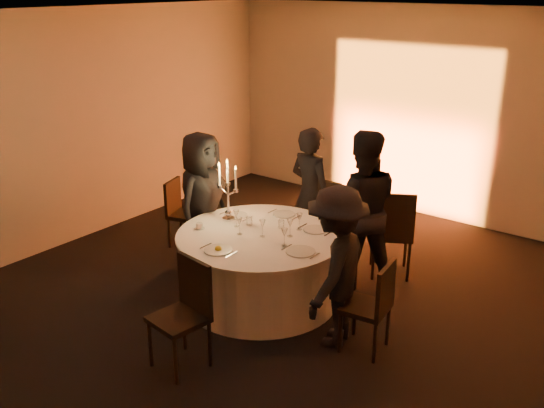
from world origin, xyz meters
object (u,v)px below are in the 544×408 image
Objects in this scene: guest_left at (202,202)px; chair_back_left at (329,213)px; coffee_cup at (199,226)px; chair_front at (186,307)px; banquet_table at (261,267)px; chair_left at (180,209)px; guest_back_right at (361,210)px; guest_back_left at (310,194)px; chair_back_right at (392,229)px; chair_right at (374,303)px; candelabra at (228,199)px; guest_right at (336,267)px.

chair_back_left is at bearing -51.51° from guest_left.
chair_back_left is 9.55× the size of coffee_cup.
coffee_cup is at bearing 135.79° from chair_front.
chair_left is at bearing 163.53° from banquet_table.
banquet_table is 1.28m from guest_back_right.
guest_back_left is (0.82, 1.06, -0.01)m from guest_left.
chair_back_right is 1.17× the size of chair_right.
guest_left is (-1.22, 1.52, 0.28)m from chair_front.
candelabra is (-0.55, -1.24, 0.42)m from chair_back_left.
coffee_cup is at bearing 68.86° from chair_back_left.
guest_right reaches higher than candelabra.
chair_right is at bearing 51.13° from chair_front.
chair_left is at bearing -108.90° from chair_right.
candelabra is at bearing 82.46° from guest_back_left.
guest_left is 1.02× the size of guest_back_left.
guest_back_right is at bearing 149.04° from chair_back_left.
chair_back_right is 0.63× the size of guest_left.
guest_right is at bearing 59.56° from chair_front.
chair_back_right is at bearing -68.85° from guest_left.
guest_back_right is at bearing 29.15° from chair_back_right.
guest_right reaches higher than coffee_cup.
coffee_cup is at bearing 16.88° from chair_back_right.
chair_back_left is at bearing -157.77° from guest_right.
guest_left is at bearing 169.83° from banquet_table.
guest_back_left is 1.95m from guest_right.
chair_right is 0.51× the size of guest_back_right.
guest_right is (2.82, -0.74, 0.30)m from chair_left.
guest_right is at bearing -122.55° from chair_left.
guest_left is at bearing 61.64° from guest_back_left.
chair_back_left is (1.75, 0.83, 0.10)m from chair_left.
candelabra is at bearing 125.16° from chair_front.
guest_left is at bearing -113.00° from guest_right.
chair_back_right is 1.07× the size of chair_front.
chair_front is at bearing -151.32° from chair_left.
chair_back_left is at bearing -82.38° from chair_left.
guest_left is 1.07× the size of guest_right.
guest_back_right is (1.68, 0.78, 0.06)m from guest_left.
chair_right is (1.45, -0.16, 0.13)m from banquet_table.
chair_back_right is at bearing 175.29° from guest_right.
banquet_table is at bearing -113.86° from guest_right.
chair_front is at bearing -151.31° from guest_left.
coffee_cup is (-0.62, -1.64, 0.20)m from chair_back_left.
guest_right is (1.28, -1.47, -0.04)m from guest_back_left.
candelabra is (0.48, -0.08, 0.17)m from guest_left.
guest_right is 1.67m from candelabra.
banquet_table is 0.80m from coffee_cup.
guest_back_left is at bearing -137.35° from chair_right.
guest_back_left is at bearing 74.82° from coffee_cup.
chair_front is (0.20, -1.34, 0.18)m from banquet_table.
coffee_cup is (-0.62, -0.29, 0.42)m from banquet_table.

